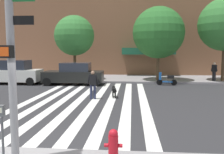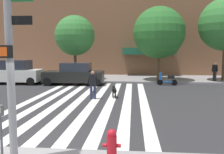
{
  "view_description": "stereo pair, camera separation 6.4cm",
  "coord_description": "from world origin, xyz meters",
  "px_view_note": "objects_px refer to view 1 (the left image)",
  "views": [
    {
      "loc": [
        2.74,
        -6.17,
        2.76
      ],
      "look_at": [
        1.62,
        7.29,
        1.32
      ],
      "focal_mm": 39.06,
      "sensor_mm": 36.0,
      "label": 1
    },
    {
      "loc": [
        2.8,
        -6.17,
        2.76
      ],
      "look_at": [
        1.62,
        7.29,
        1.32
      ],
      "focal_mm": 39.06,
      "sensor_mm": 36.0,
      "label": 2
    }
  ],
  "objects_px": {
    "street_tree_nearest": "(74,36)",
    "pedestrian_dog_walker": "(93,83)",
    "fire_hydrant": "(113,145)",
    "parking_meter_curbside": "(2,125)",
    "dog_on_leash": "(114,90)",
    "parked_scooter": "(167,79)",
    "traffic_light_pole": "(9,17)",
    "street_tree_middle": "(158,33)",
    "pedestrian_bystander": "(214,70)",
    "parked_car_near_curb": "(14,73)",
    "parked_car_behind_first": "(74,74)"
  },
  "relations": [
    {
      "from": "parked_car_behind_first",
      "to": "street_tree_middle",
      "type": "relative_size",
      "value": 0.75
    },
    {
      "from": "fire_hydrant",
      "to": "pedestrian_dog_walker",
      "type": "xyz_separation_m",
      "value": [
        -1.81,
        8.1,
        0.41
      ]
    },
    {
      "from": "pedestrian_bystander",
      "to": "fire_hydrant",
      "type": "bearing_deg",
      "value": -115.04
    },
    {
      "from": "parked_car_near_curb",
      "to": "fire_hydrant",
      "type": "bearing_deg",
      "value": -56.04
    },
    {
      "from": "fire_hydrant",
      "to": "street_tree_nearest",
      "type": "distance_m",
      "value": 17.65
    },
    {
      "from": "parked_scooter",
      "to": "street_tree_middle",
      "type": "xyz_separation_m",
      "value": [
        -0.5,
        2.3,
        3.9
      ]
    },
    {
      "from": "traffic_light_pole",
      "to": "street_tree_nearest",
      "type": "xyz_separation_m",
      "value": [
        -2.54,
        16.85,
        0.64
      ]
    },
    {
      "from": "pedestrian_dog_walker",
      "to": "pedestrian_bystander",
      "type": "relative_size",
      "value": 1.0
    },
    {
      "from": "street_tree_nearest",
      "to": "pedestrian_bystander",
      "type": "xyz_separation_m",
      "value": [
        12.42,
        -0.4,
        -3.09
      ]
    },
    {
      "from": "parked_car_near_curb",
      "to": "street_tree_nearest",
      "type": "xyz_separation_m",
      "value": [
        4.56,
        2.57,
        3.22
      ]
    },
    {
      "from": "parked_scooter",
      "to": "street_tree_middle",
      "type": "relative_size",
      "value": 0.25
    },
    {
      "from": "parking_meter_curbside",
      "to": "parked_car_behind_first",
      "type": "bearing_deg",
      "value": 96.92
    },
    {
      "from": "parked_scooter",
      "to": "dog_on_leash",
      "type": "bearing_deg",
      "value": -125.09
    },
    {
      "from": "parked_car_behind_first",
      "to": "pedestrian_bystander",
      "type": "xyz_separation_m",
      "value": [
        11.89,
        2.17,
        0.22
      ]
    },
    {
      "from": "parked_car_behind_first",
      "to": "street_tree_middle",
      "type": "bearing_deg",
      "value": 19.67
    },
    {
      "from": "parking_meter_curbside",
      "to": "parked_scooter",
      "type": "distance_m",
      "value": 15.65
    },
    {
      "from": "street_tree_nearest",
      "to": "pedestrian_dog_walker",
      "type": "xyz_separation_m",
      "value": [
        3.06,
        -8.47,
        -3.24
      ]
    },
    {
      "from": "parked_car_near_curb",
      "to": "street_tree_nearest",
      "type": "bearing_deg",
      "value": 29.4
    },
    {
      "from": "fire_hydrant",
      "to": "street_tree_middle",
      "type": "xyz_separation_m",
      "value": [
        2.73,
        16.53,
        3.86
      ]
    },
    {
      "from": "fire_hydrant",
      "to": "street_tree_nearest",
      "type": "xyz_separation_m",
      "value": [
        -4.87,
        16.57,
        3.64
      ]
    },
    {
      "from": "parked_car_behind_first",
      "to": "parked_scooter",
      "type": "bearing_deg",
      "value": 1.73
    },
    {
      "from": "street_tree_middle",
      "to": "pedestrian_bystander",
      "type": "height_order",
      "value": "street_tree_middle"
    },
    {
      "from": "street_tree_nearest",
      "to": "dog_on_leash",
      "type": "distance_m",
      "value": 9.66
    },
    {
      "from": "parked_scooter",
      "to": "pedestrian_bystander",
      "type": "bearing_deg",
      "value": 24.19
    },
    {
      "from": "traffic_light_pole",
      "to": "pedestrian_dog_walker",
      "type": "distance_m",
      "value": 8.78
    },
    {
      "from": "fire_hydrant",
      "to": "dog_on_leash",
      "type": "distance_m",
      "value": 8.75
    },
    {
      "from": "fire_hydrant",
      "to": "pedestrian_bystander",
      "type": "distance_m",
      "value": 17.86
    },
    {
      "from": "parked_car_behind_first",
      "to": "parked_scooter",
      "type": "xyz_separation_m",
      "value": [
        7.56,
        0.23,
        -0.38
      ]
    },
    {
      "from": "street_tree_nearest",
      "to": "dog_on_leash",
      "type": "bearing_deg",
      "value": -61.66
    },
    {
      "from": "fire_hydrant",
      "to": "parked_car_behind_first",
      "type": "relative_size",
      "value": 0.16
    },
    {
      "from": "parked_car_behind_first",
      "to": "pedestrian_dog_walker",
      "type": "relative_size",
      "value": 2.99
    },
    {
      "from": "parking_meter_curbside",
      "to": "parked_scooter",
      "type": "relative_size",
      "value": 0.83
    },
    {
      "from": "parked_scooter",
      "to": "dog_on_leash",
      "type": "xyz_separation_m",
      "value": [
        -3.87,
        -5.5,
        -0.03
      ]
    },
    {
      "from": "traffic_light_pole",
      "to": "parked_car_behind_first",
      "type": "bearing_deg",
      "value": 98.0
    },
    {
      "from": "parking_meter_curbside",
      "to": "street_tree_middle",
      "type": "xyz_separation_m",
      "value": [
        5.33,
        16.81,
        3.35
      ]
    },
    {
      "from": "parking_meter_curbside",
      "to": "dog_on_leash",
      "type": "relative_size",
      "value": 1.19
    },
    {
      "from": "dog_on_leash",
      "to": "fire_hydrant",
      "type": "bearing_deg",
      "value": -85.83
    },
    {
      "from": "parked_car_near_curb",
      "to": "pedestrian_dog_walker",
      "type": "distance_m",
      "value": 9.64
    },
    {
      "from": "parked_scooter",
      "to": "street_tree_middle",
      "type": "bearing_deg",
      "value": 102.2
    },
    {
      "from": "pedestrian_dog_walker",
      "to": "parked_car_behind_first",
      "type": "bearing_deg",
      "value": 113.14
    },
    {
      "from": "parked_scooter",
      "to": "parked_car_near_curb",
      "type": "bearing_deg",
      "value": -178.96
    },
    {
      "from": "traffic_light_pole",
      "to": "parked_car_near_curb",
      "type": "bearing_deg",
      "value": 116.46
    },
    {
      "from": "fire_hydrant",
      "to": "parking_meter_curbside",
      "type": "distance_m",
      "value": 2.66
    },
    {
      "from": "pedestrian_bystander",
      "to": "parked_scooter",
      "type": "bearing_deg",
      "value": -155.81
    },
    {
      "from": "traffic_light_pole",
      "to": "fire_hydrant",
      "type": "bearing_deg",
      "value": 6.73
    },
    {
      "from": "parked_car_near_curb",
      "to": "pedestrian_bystander",
      "type": "height_order",
      "value": "parked_car_near_curb"
    },
    {
      "from": "parked_car_near_curb",
      "to": "dog_on_leash",
      "type": "distance_m",
      "value": 10.27
    },
    {
      "from": "street_tree_middle",
      "to": "parking_meter_curbside",
      "type": "bearing_deg",
      "value": -107.59
    },
    {
      "from": "fire_hydrant",
      "to": "street_tree_middle",
      "type": "bearing_deg",
      "value": 80.61
    },
    {
      "from": "pedestrian_dog_walker",
      "to": "dog_on_leash",
      "type": "height_order",
      "value": "pedestrian_dog_walker"
    }
  ]
}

